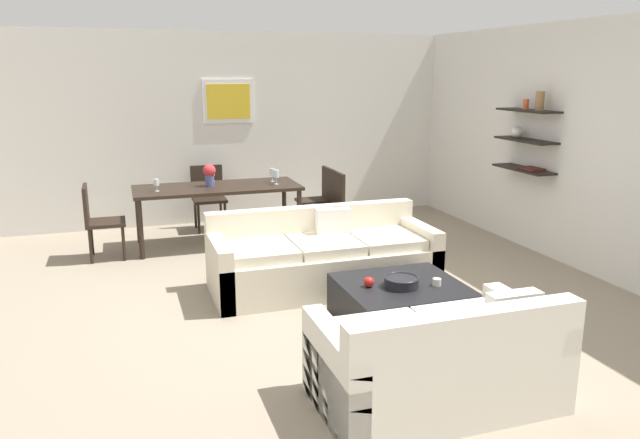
% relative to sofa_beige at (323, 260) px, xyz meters
% --- Properties ---
extents(ground_plane, '(18.00, 18.00, 0.00)m').
position_rel_sofa_beige_xyz_m(ground_plane, '(-0.11, -0.34, -0.29)').
color(ground_plane, gray).
extents(back_wall_unit, '(8.40, 0.09, 2.70)m').
position_rel_sofa_beige_xyz_m(back_wall_unit, '(0.18, 3.19, 1.06)').
color(back_wall_unit, silver).
rests_on(back_wall_unit, ground).
extents(right_wall_shelf_unit, '(0.34, 8.20, 2.70)m').
position_rel_sofa_beige_xyz_m(right_wall_shelf_unit, '(2.92, 0.27, 1.06)').
color(right_wall_shelf_unit, silver).
rests_on(right_wall_shelf_unit, ground).
extents(sofa_beige, '(2.25, 0.90, 0.78)m').
position_rel_sofa_beige_xyz_m(sofa_beige, '(0.00, 0.00, 0.00)').
color(sofa_beige, beige).
rests_on(sofa_beige, ground).
extents(loveseat_white, '(1.56, 0.90, 0.78)m').
position_rel_sofa_beige_xyz_m(loveseat_white, '(0.01, -2.36, 0.00)').
color(loveseat_white, silver).
rests_on(loveseat_white, ground).
extents(coffee_table, '(1.03, 0.95, 0.38)m').
position_rel_sofa_beige_xyz_m(coffee_table, '(0.33, -1.13, -0.10)').
color(coffee_table, black).
rests_on(coffee_table, ground).
extents(decorative_bowl, '(0.30, 0.30, 0.09)m').
position_rel_sofa_beige_xyz_m(decorative_bowl, '(0.30, -1.19, 0.14)').
color(decorative_bowl, black).
rests_on(decorative_bowl, coffee_table).
extents(candle_jar, '(0.07, 0.07, 0.06)m').
position_rel_sofa_beige_xyz_m(candle_jar, '(0.60, -1.26, 0.12)').
color(candle_jar, silver).
rests_on(candle_jar, coffee_table).
extents(apple_on_coffee_table, '(0.09, 0.09, 0.09)m').
position_rel_sofa_beige_xyz_m(apple_on_coffee_table, '(0.04, -1.11, 0.13)').
color(apple_on_coffee_table, red).
rests_on(apple_on_coffee_table, coffee_table).
extents(dining_table, '(2.05, 0.86, 0.75)m').
position_rel_sofa_beige_xyz_m(dining_table, '(-0.75, 1.95, 0.39)').
color(dining_table, black).
rests_on(dining_table, ground).
extents(dining_chair_head, '(0.44, 0.44, 0.88)m').
position_rel_sofa_beige_xyz_m(dining_chair_head, '(-0.75, 2.78, 0.21)').
color(dining_chair_head, black).
rests_on(dining_chair_head, ground).
extents(dining_chair_right_near, '(0.44, 0.44, 0.88)m').
position_rel_sofa_beige_xyz_m(dining_chair_right_near, '(0.69, 1.76, 0.21)').
color(dining_chair_right_near, black).
rests_on(dining_chair_right_near, ground).
extents(dining_chair_right_far, '(0.44, 0.44, 0.88)m').
position_rel_sofa_beige_xyz_m(dining_chair_right_far, '(0.69, 2.14, 0.21)').
color(dining_chair_right_far, black).
rests_on(dining_chair_right_far, ground).
extents(dining_chair_left_near, '(0.44, 0.44, 0.88)m').
position_rel_sofa_beige_xyz_m(dining_chair_left_near, '(-2.18, 1.76, 0.21)').
color(dining_chair_left_near, black).
rests_on(dining_chair_left_near, ground).
extents(wine_glass_right_far, '(0.06, 0.06, 0.17)m').
position_rel_sofa_beige_xyz_m(wine_glass_right_far, '(-0.01, 2.05, 0.58)').
color(wine_glass_right_far, silver).
rests_on(wine_glass_right_far, dining_table).
extents(wine_glass_right_near, '(0.07, 0.07, 0.18)m').
position_rel_sofa_beige_xyz_m(wine_glass_right_near, '(-0.01, 1.84, 0.59)').
color(wine_glass_right_near, silver).
rests_on(wine_glass_right_near, dining_table).
extents(wine_glass_left_near, '(0.06, 0.06, 0.15)m').
position_rel_sofa_beige_xyz_m(wine_glass_left_near, '(-1.49, 1.84, 0.56)').
color(wine_glass_left_near, silver).
rests_on(wine_glass_left_near, dining_table).
extents(wine_glass_head, '(0.07, 0.07, 0.16)m').
position_rel_sofa_beige_xyz_m(wine_glass_head, '(-0.75, 2.32, 0.57)').
color(wine_glass_head, silver).
rests_on(wine_glass_head, dining_table).
extents(centerpiece_vase, '(0.16, 0.16, 0.28)m').
position_rel_sofa_beige_xyz_m(centerpiece_vase, '(-0.83, 1.98, 0.62)').
color(centerpiece_vase, '#4C518C').
rests_on(centerpiece_vase, dining_table).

